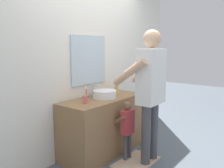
# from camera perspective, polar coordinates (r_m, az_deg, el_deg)

# --- Properties ---
(ground_plane) EXTENTS (14.00, 14.00, 0.00)m
(ground_plane) POSITION_cam_1_polar(r_m,az_deg,el_deg) (3.52, 2.02, -16.81)
(ground_plane) COLOR slate
(back_wall) EXTENTS (4.40, 0.10, 2.70)m
(back_wall) POSITION_cam_1_polar(r_m,az_deg,el_deg) (3.57, -6.02, 6.03)
(back_wall) COLOR silver
(back_wall) RESTS_ON ground
(vanity_cabinet) EXTENTS (1.33, 0.54, 0.80)m
(vanity_cabinet) POSITION_cam_1_polar(r_m,az_deg,el_deg) (3.53, -1.96, -9.65)
(vanity_cabinet) COLOR olive
(vanity_cabinet) RESTS_ON ground
(sink_basin) EXTENTS (0.33, 0.33, 0.11)m
(sink_basin) POSITION_cam_1_polar(r_m,az_deg,el_deg) (3.40, -1.74, -2.38)
(sink_basin) COLOR white
(sink_basin) RESTS_ON vanity_cabinet
(faucet) EXTENTS (0.18, 0.14, 0.18)m
(faucet) POSITION_cam_1_polar(r_m,az_deg,el_deg) (3.53, -4.29, -1.59)
(faucet) COLOR #B7BABF
(faucet) RESTS_ON vanity_cabinet
(toothbrush_cup) EXTENTS (0.07, 0.07, 0.21)m
(toothbrush_cup) POSITION_cam_1_polar(r_m,az_deg,el_deg) (3.12, -6.33, -3.51)
(toothbrush_cup) COLOR #D86666
(toothbrush_cup) RESTS_ON vanity_cabinet
(soap_bottle) EXTENTS (0.06, 0.06, 0.16)m
(soap_bottle) POSITION_cam_1_polar(r_m,az_deg,el_deg) (3.65, 1.03, -1.43)
(soap_bottle) COLOR gold
(soap_bottle) RESTS_ON vanity_cabinet
(bath_mat) EXTENTS (0.64, 0.40, 0.02)m
(bath_mat) POSITION_cam_1_polar(r_m,az_deg,el_deg) (3.39, 5.64, -17.71)
(bath_mat) COLOR #CCAD8E
(bath_mat) RESTS_ON ground
(child_toddler) EXTENTS (0.25, 0.25, 0.81)m
(child_toddler) POSITION_cam_1_polar(r_m,az_deg,el_deg) (3.28, 3.55, -9.67)
(child_toddler) COLOR #47474C
(child_toddler) RESTS_ON ground
(adult_parent) EXTENTS (0.53, 0.56, 1.73)m
(adult_parent) POSITION_cam_1_polar(r_m,az_deg,el_deg) (3.13, 8.83, -0.21)
(adult_parent) COLOR #47474C
(adult_parent) RESTS_ON ground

